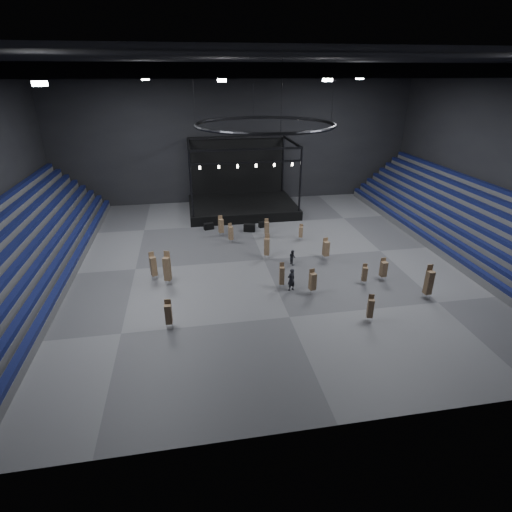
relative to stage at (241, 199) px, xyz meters
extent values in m
plane|color=#545456|center=(0.00, -16.24, -1.45)|extent=(50.00, 50.00, 0.00)
cube|color=black|center=(0.00, -16.24, 16.55)|extent=(50.00, 42.00, 0.20)
cube|color=black|center=(0.00, 4.76, 7.55)|extent=(50.00, 0.20, 18.00)
cube|color=black|center=(0.00, -37.24, 7.55)|extent=(50.00, 0.20, 18.00)
cube|color=black|center=(25.00, -16.24, 7.55)|extent=(0.20, 42.00, 18.00)
cube|color=#4D4D50|center=(-21.40, -16.24, -1.08)|extent=(7.20, 40.00, 0.75)
cube|color=black|center=(-18.12, -16.24, -0.50)|extent=(0.59, 40.00, 0.40)
cube|color=#4D4D50|center=(-21.85, -16.24, -0.70)|extent=(6.30, 40.00, 1.50)
cube|color=black|center=(-19.02, -16.24, 0.25)|extent=(0.59, 40.00, 0.40)
cube|color=#4D4D50|center=(-22.30, -16.24, -0.33)|extent=(5.40, 40.00, 2.25)
cube|color=black|center=(-19.91, -16.24, 1.00)|extent=(0.59, 40.00, 0.40)
cube|color=#4D4D50|center=(-22.75, -16.24, 0.05)|extent=(4.50, 40.00, 3.00)
cube|color=black|center=(-20.82, -16.24, 1.75)|extent=(0.59, 40.00, 0.40)
cube|color=#4D4D50|center=(-23.20, -16.24, 0.42)|extent=(3.60, 40.00, 3.75)
cube|color=black|center=(-21.71, -16.24, 2.50)|extent=(0.59, 40.00, 0.40)
cube|color=#4D4D50|center=(-23.65, -16.24, 0.80)|extent=(2.70, 40.00, 4.50)
cube|color=black|center=(-22.61, -16.24, 3.25)|extent=(0.59, 40.00, 0.40)
cube|color=#4D4D50|center=(21.40, -16.24, -1.08)|extent=(7.20, 40.00, 0.75)
cube|color=black|center=(18.12, -16.24, -0.50)|extent=(0.59, 40.00, 0.40)
cube|color=#4D4D50|center=(21.85, -16.24, -0.70)|extent=(6.30, 40.00, 1.50)
cube|color=black|center=(19.02, -16.24, 0.25)|extent=(0.59, 40.00, 0.40)
cube|color=#4D4D50|center=(22.30, -16.24, -0.33)|extent=(5.40, 40.00, 2.25)
cube|color=black|center=(19.91, -16.24, 1.00)|extent=(0.59, 40.00, 0.40)
cube|color=#4D4D50|center=(22.75, -16.24, 0.05)|extent=(4.50, 40.00, 3.00)
cube|color=black|center=(20.82, -16.24, 1.75)|extent=(0.59, 40.00, 0.40)
cube|color=#4D4D50|center=(23.20, -16.24, 0.42)|extent=(3.60, 40.00, 3.75)
cube|color=black|center=(21.71, -16.24, 2.50)|extent=(0.59, 40.00, 0.40)
cube|color=#4D4D50|center=(23.65, -16.24, 0.80)|extent=(2.70, 40.00, 4.50)
cube|color=black|center=(22.61, -16.24, 3.25)|extent=(0.59, 40.00, 0.40)
cube|color=#4D4D50|center=(24.10, -16.24, 1.17)|extent=(1.80, 40.00, 5.25)
cube|color=black|center=(23.52, -16.24, 4.00)|extent=(0.59, 40.00, 0.40)
cube|color=#4D4D50|center=(24.55, -16.24, 1.55)|extent=(0.90, 40.00, 6.00)
cube|color=black|center=(24.41, -16.24, 4.75)|extent=(0.59, 40.00, 0.40)
cube|color=black|center=(0.00, -0.74, -0.85)|extent=(14.00, 10.00, 1.20)
cube|color=black|center=(0.00, 4.06, 3.75)|extent=(13.30, 0.30, 8.00)
cylinder|color=black|center=(-6.60, -5.34, 3.65)|extent=(0.24, 0.24, 7.80)
cylinder|color=black|center=(-6.60, 3.86, 3.65)|extent=(0.24, 0.24, 7.80)
cylinder|color=black|center=(6.60, -5.34, 3.65)|extent=(0.24, 0.24, 7.80)
cylinder|color=black|center=(6.60, 3.86, 3.65)|extent=(0.24, 0.24, 7.80)
cube|color=black|center=(0.00, -5.34, 7.55)|extent=(13.40, 0.25, 0.25)
cube|color=black|center=(0.00, 3.86, 7.55)|extent=(13.40, 0.25, 0.25)
cube|color=black|center=(0.00, -5.34, 6.05)|extent=(13.40, 0.20, 0.20)
cylinder|color=white|center=(-5.50, -5.34, 5.65)|extent=(0.24, 0.24, 0.35)
cylinder|color=white|center=(-3.30, -5.34, 5.65)|extent=(0.24, 0.24, 0.35)
cylinder|color=white|center=(-1.10, -5.34, 5.65)|extent=(0.24, 0.24, 0.35)
cylinder|color=white|center=(1.10, -5.34, 5.65)|extent=(0.24, 0.24, 0.35)
cylinder|color=white|center=(3.30, -5.34, 5.65)|extent=(0.24, 0.24, 0.35)
cylinder|color=white|center=(5.50, -5.34, 5.65)|extent=(0.24, 0.24, 0.35)
torus|color=black|center=(0.00, -16.24, 11.55)|extent=(12.30, 12.30, 0.30)
cylinder|color=black|center=(6.00, -16.24, 14.05)|extent=(0.04, 0.04, 5.00)
cylinder|color=black|center=(0.00, -10.24, 14.05)|extent=(0.04, 0.04, 5.00)
cylinder|color=black|center=(-6.00, -16.24, 14.05)|extent=(0.04, 0.04, 5.00)
cylinder|color=black|center=(0.00, -22.24, 14.05)|extent=(0.04, 0.04, 5.00)
cube|color=black|center=(0.00, -31.24, 15.75)|extent=(49.00, 0.35, 0.70)
cube|color=black|center=(0.00, -23.24, 15.75)|extent=(49.00, 0.35, 0.70)
cube|color=black|center=(0.00, -16.24, 15.75)|extent=(49.00, 0.35, 0.70)
cube|color=black|center=(0.00, -9.24, 15.75)|extent=(49.00, 0.35, 0.70)
cube|color=black|center=(0.00, -1.24, 15.75)|extent=(49.00, 0.35, 0.70)
cube|color=white|center=(-14.00, -28.24, 15.15)|extent=(0.60, 0.60, 0.25)
cube|color=white|center=(-10.00, -12.24, 15.15)|extent=(0.60, 0.60, 0.25)
cube|color=white|center=(10.00, -12.24, 15.15)|extent=(0.60, 0.60, 0.25)
cube|color=white|center=(-4.00, -20.24, 15.15)|extent=(0.60, 0.60, 0.25)
cube|color=white|center=(4.00, -20.24, 15.15)|extent=(0.60, 0.60, 0.25)
cube|color=black|center=(-4.89, -6.74, -1.07)|extent=(1.26, 0.85, 0.77)
cube|color=black|center=(-0.19, -8.23, -1.01)|extent=(1.47, 1.03, 0.89)
cube|color=black|center=(1.66, -7.12, -1.10)|extent=(1.16, 0.86, 0.70)
cylinder|color=silver|center=(0.29, -22.23, -1.28)|extent=(0.03, 0.03, 0.34)
cylinder|color=silver|center=(0.29, -21.90, -1.28)|extent=(0.03, 0.03, 0.34)
cylinder|color=silver|center=(0.62, -22.23, -1.28)|extent=(0.03, 0.03, 0.34)
cylinder|color=silver|center=(0.62, -21.90, -1.28)|extent=(0.03, 0.03, 0.34)
cube|color=#977453|center=(0.46, -22.07, -0.30)|extent=(0.45, 0.45, 1.61)
cube|color=#977453|center=(0.47, -21.90, 0.45)|extent=(0.40, 0.09, 0.88)
cylinder|color=silver|center=(11.69, -26.13, -1.23)|extent=(0.03, 0.03, 0.44)
cylinder|color=silver|center=(11.69, -25.71, -1.23)|extent=(0.03, 0.03, 0.44)
cylinder|color=silver|center=(12.11, -26.13, -1.23)|extent=(0.03, 0.03, 0.44)
cylinder|color=silver|center=(12.11, -25.71, -1.23)|extent=(0.03, 0.03, 0.44)
cube|color=#977453|center=(11.90, -25.92, 0.02)|extent=(0.56, 0.56, 2.06)
cube|color=#977453|center=(11.89, -25.70, 1.00)|extent=(0.51, 0.10, 1.13)
cylinder|color=silver|center=(5.63, -28.41, -1.27)|extent=(0.03, 0.03, 0.36)
cylinder|color=silver|center=(5.63, -28.07, -1.27)|extent=(0.03, 0.03, 0.36)
cylinder|color=silver|center=(5.97, -28.41, -1.27)|extent=(0.03, 0.03, 0.36)
cylinder|color=silver|center=(5.97, -28.07, -1.27)|extent=(0.03, 0.03, 0.36)
cube|color=#977453|center=(5.80, -28.24, -0.35)|extent=(0.53, 0.53, 1.50)
cube|color=#977453|center=(5.84, -28.06, 0.35)|extent=(0.41, 0.16, 0.82)
cylinder|color=silver|center=(2.56, -23.75, -1.24)|extent=(0.03, 0.03, 0.42)
cylinder|color=silver|center=(2.56, -23.35, -1.24)|extent=(0.03, 0.03, 0.42)
cylinder|color=silver|center=(2.96, -23.75, -1.24)|extent=(0.03, 0.03, 0.42)
cylinder|color=silver|center=(2.96, -23.35, -1.24)|extent=(0.03, 0.03, 0.42)
cube|color=#977453|center=(2.76, -23.55, -0.29)|extent=(0.60, 0.60, 1.48)
cube|color=#977453|center=(2.71, -23.35, 0.40)|extent=(0.48, 0.17, 0.82)
cylinder|color=silver|center=(1.26, -10.64, -1.26)|extent=(0.03, 0.03, 0.38)
cylinder|color=silver|center=(1.26, -10.27, -1.26)|extent=(0.03, 0.03, 0.38)
cylinder|color=silver|center=(1.62, -10.64, -1.26)|extent=(0.03, 0.03, 0.38)
cylinder|color=silver|center=(1.62, -10.27, -1.26)|extent=(0.03, 0.03, 0.38)
cube|color=#977453|center=(1.44, -10.45, -0.34)|extent=(0.47, 0.47, 1.46)
cube|color=#977453|center=(1.44, -10.26, 0.34)|extent=(0.44, 0.07, 0.80)
cylinder|color=silver|center=(-9.23, -26.74, -1.25)|extent=(0.03, 0.03, 0.40)
cylinder|color=silver|center=(-9.23, -26.36, -1.25)|extent=(0.03, 0.03, 0.40)
cylinder|color=silver|center=(-8.85, -26.74, -1.25)|extent=(0.03, 0.03, 0.40)
cylinder|color=silver|center=(-8.85, -26.36, -1.25)|extent=(0.03, 0.03, 0.40)
cube|color=#977453|center=(-9.04, -26.55, -0.29)|extent=(0.51, 0.51, 1.53)
cube|color=#977453|center=(-9.03, -26.36, 0.43)|extent=(0.46, 0.09, 0.84)
cylinder|color=silver|center=(7.62, -22.87, -1.28)|extent=(0.03, 0.03, 0.34)
cylinder|color=silver|center=(7.62, -22.54, -1.28)|extent=(0.03, 0.03, 0.34)
cylinder|color=silver|center=(7.94, -22.87, -1.28)|extent=(0.03, 0.03, 0.34)
cylinder|color=silver|center=(7.94, -22.54, -1.28)|extent=(0.03, 0.03, 0.34)
cube|color=#977453|center=(7.78, -22.70, -0.47)|extent=(0.49, 0.49, 1.28)
cube|color=#977453|center=(7.82, -22.53, 0.12)|extent=(0.40, 0.13, 0.70)
cylinder|color=silver|center=(-2.90, -11.42, -1.27)|extent=(0.03, 0.03, 0.36)
cylinder|color=silver|center=(-2.90, -11.08, -1.27)|extent=(0.03, 0.03, 0.36)
cylinder|color=silver|center=(-2.56, -11.42, -1.27)|extent=(0.03, 0.03, 0.36)
cylinder|color=silver|center=(-2.56, -11.08, -1.27)|extent=(0.03, 0.03, 0.36)
cube|color=#977453|center=(-2.73, -11.25, -0.35)|extent=(0.56, 0.56, 1.48)
cube|color=#977453|center=(-2.80, -11.08, 0.34)|extent=(0.41, 0.20, 0.82)
cylinder|color=silver|center=(-3.81, -9.29, -1.23)|extent=(0.03, 0.03, 0.43)
cylinder|color=silver|center=(-3.81, -8.88, -1.23)|extent=(0.03, 0.03, 0.43)
cylinder|color=silver|center=(-3.40, -9.29, -1.23)|extent=(0.03, 0.03, 0.43)
cylinder|color=silver|center=(-3.40, -8.88, -1.23)|extent=(0.03, 0.03, 0.43)
cube|color=#977453|center=(-3.60, -9.09, -0.22)|extent=(0.62, 0.62, 1.58)
cube|color=#977453|center=(-3.65, -8.88, 0.52)|extent=(0.50, 0.17, 0.87)
cylinder|color=silver|center=(5.88, -17.46, -1.23)|extent=(0.03, 0.03, 0.45)
cylinder|color=silver|center=(5.88, -17.03, -1.23)|extent=(0.03, 0.03, 0.45)
cylinder|color=silver|center=(6.31, -17.46, -1.23)|extent=(0.03, 0.03, 0.45)
cylinder|color=silver|center=(6.31, -17.03, -1.23)|extent=(0.03, 0.03, 0.45)
cube|color=#977453|center=(6.10, -17.24, -0.26)|extent=(0.63, 0.63, 1.48)
cube|color=#977453|center=(6.05, -17.02, 0.43)|extent=(0.52, 0.16, 0.81)
cylinder|color=silver|center=(0.15, -16.17, -1.24)|extent=(0.03, 0.03, 0.41)
cylinder|color=silver|center=(0.15, -15.78, -1.24)|extent=(0.03, 0.03, 0.41)
cylinder|color=silver|center=(0.54, -16.17, -1.24)|extent=(0.03, 0.03, 0.41)
cylinder|color=silver|center=(0.54, -15.78, -1.24)|extent=(0.03, 0.03, 0.41)
cube|color=#977453|center=(0.35, -15.98, -0.16)|extent=(0.63, 0.63, 1.75)
cube|color=#977453|center=(0.42, -15.78, 0.66)|extent=(0.47, 0.22, 0.96)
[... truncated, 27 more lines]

